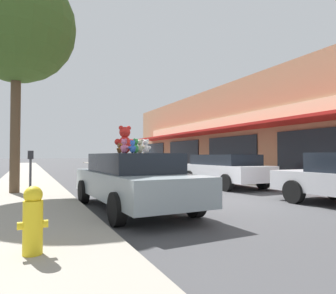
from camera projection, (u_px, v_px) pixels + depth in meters
ground_plane at (217, 201)px, 8.44m from camera, size 260.00×260.00×0.00m
sidewalk_near at (27, 212)px, 6.37m from camera, size 2.40×90.00×0.13m
sidewalk_far at (333, 190)px, 10.52m from camera, size 2.40×90.00×0.13m
storefront_row at (298, 132)px, 20.16m from camera, size 13.04×29.78×5.67m
plush_art_car at (132, 179)px, 7.07m from camera, size 2.00×4.72×1.32m
teddy_bear_giant at (125, 140)px, 7.36m from camera, size 0.51×0.32×0.69m
teddy_bear_pink at (124, 146)px, 6.65m from camera, size 0.20×0.24×0.33m
teddy_bear_brown at (119, 149)px, 6.94m from camera, size 0.16×0.16×0.24m
teddy_bear_orange at (124, 148)px, 6.88m from camera, size 0.21×0.17×0.28m
teddy_bear_white at (146, 147)px, 7.89m from camera, size 0.27×0.25×0.39m
teddy_bear_cream at (140, 147)px, 7.04m from camera, size 0.23×0.23×0.34m
teddy_bear_green at (135, 146)px, 6.73m from camera, size 0.24×0.22×0.34m
teddy_bear_blue at (133, 147)px, 5.98m from camera, size 0.20×0.14×0.26m
parked_car_far_center at (224, 169)px, 12.18m from camera, size 1.87×4.26×1.31m
parked_car_far_right at (154, 164)px, 18.92m from camera, size 2.00×4.26×1.35m
street_tree at (17, 26)px, 9.35m from camera, size 3.58×3.58×7.02m
fire_hydrant at (33, 220)px, 3.47m from camera, size 0.33×0.22×0.79m
parking_meter at (30, 168)px, 7.76m from camera, size 0.14×0.10×1.27m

